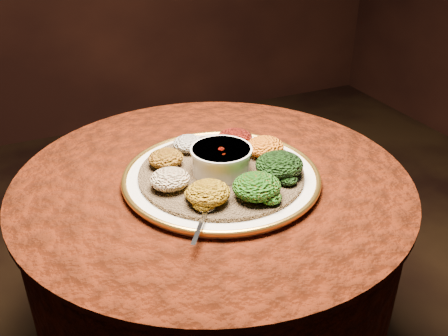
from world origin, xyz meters
name	(u,v)px	position (x,y,z in m)	size (l,w,h in m)	color
table	(213,236)	(0.00, 0.00, 0.55)	(0.96, 0.96, 0.73)	black
platter	(221,177)	(0.01, -0.03, 0.75)	(0.58, 0.58, 0.02)	white
injera	(221,173)	(0.01, -0.03, 0.76)	(0.39, 0.39, 0.01)	olive
stew_bowl	(221,158)	(0.01, -0.03, 0.80)	(0.14, 0.14, 0.06)	silver
spoon	(206,211)	(-0.09, -0.17, 0.77)	(0.09, 0.12, 0.01)	silver
portion_ayib	(188,143)	(-0.02, 0.10, 0.78)	(0.08, 0.08, 0.04)	beige
portion_kitfo	(235,138)	(0.10, 0.08, 0.78)	(0.09, 0.09, 0.04)	black
portion_tikil	(265,147)	(0.14, 0.00, 0.78)	(0.10, 0.09, 0.05)	#AC6B0E
portion_gomen	(279,165)	(0.12, -0.10, 0.79)	(0.11, 0.11, 0.05)	black
portion_mixveg	(257,187)	(0.03, -0.16, 0.79)	(0.11, 0.10, 0.05)	#992009
portion_kik	(208,193)	(-0.07, -0.14, 0.78)	(0.10, 0.09, 0.05)	#9C750D
portion_timatim	(170,179)	(-0.12, -0.05, 0.78)	(0.09, 0.09, 0.04)	maroon
portion_shiro	(166,158)	(-0.10, 0.05, 0.78)	(0.08, 0.08, 0.04)	#855910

